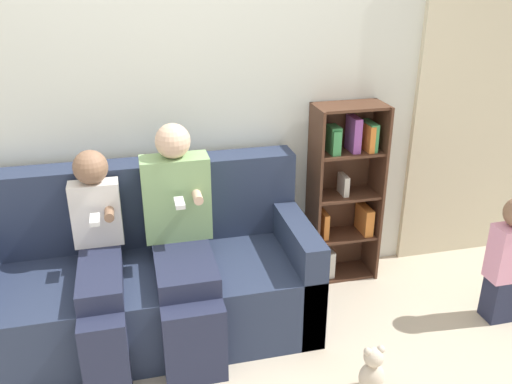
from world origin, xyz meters
TOP-DOWN VIEW (x-y plane):
  - ground_plane at (0.00, 0.00)m, footprint 14.00×14.00m
  - back_wall at (0.00, 0.95)m, footprint 10.00×0.06m
  - curtain_panel at (2.02, 0.90)m, footprint 0.90×0.04m
  - couch at (-0.24, 0.52)m, footprint 1.87×0.82m
  - adult_seated at (-0.04, 0.38)m, footprint 0.37×0.74m
  - child_seated at (-0.48, 0.35)m, footprint 0.27×0.76m
  - toddler_standing at (1.83, 0.09)m, footprint 0.23×0.18m
  - bookshelf at (1.08, 0.81)m, footprint 0.45×0.26m
  - teddy_bear at (0.81, -0.29)m, footprint 0.13×0.11m

SIDE VIEW (x-z plane):
  - ground_plane at x=0.00m, z-range 0.00..0.00m
  - teddy_bear at x=0.81m, z-range -0.01..0.26m
  - couch at x=-0.24m, z-range -0.15..0.79m
  - toddler_standing at x=1.83m, z-range 0.02..0.81m
  - child_seated at x=-0.48m, z-range 0.01..1.11m
  - adult_seated at x=-0.04m, z-range 0.01..1.23m
  - bookshelf at x=1.08m, z-range 0.04..1.24m
  - curtain_panel at x=2.02m, z-range 0.00..2.23m
  - back_wall at x=0.00m, z-range 0.00..2.55m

